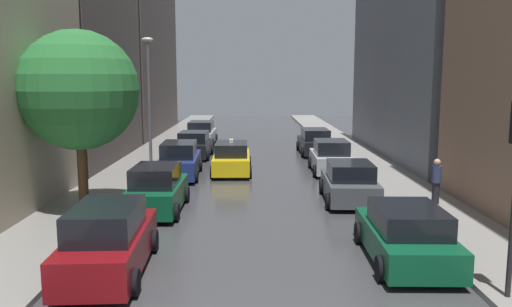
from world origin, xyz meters
name	(u,v)px	position (x,y,z in m)	size (l,w,h in m)	color
ground_plane	(255,160)	(0.00, 24.00, -0.02)	(28.00, 72.00, 0.04)	#3B3B3E
sidewalk_left	(148,159)	(-6.50, 24.00, 0.07)	(3.00, 72.00, 0.15)	gray
sidewalk_right	(361,158)	(6.50, 24.00, 0.07)	(3.00, 72.00, 0.15)	gray
building_left_mid	(65,39)	(-11.00, 23.63, 7.20)	(6.00, 12.23, 14.41)	#564C47
building_left_far	(127,14)	(-11.00, 39.07, 10.45)	(6.00, 17.10, 20.90)	#564C47
building_right_mid	(431,57)	(11.00, 25.48, 6.26)	(6.00, 17.93, 12.52)	slate
parked_car_left_nearest	(108,241)	(-3.83, 5.74, 0.84)	(2.14, 4.66, 1.81)	maroon
parked_car_left_second	(157,190)	(-3.71, 11.82, 0.82)	(2.01, 4.21, 1.76)	#0C4C2D
parked_car_left_third	(180,161)	(-3.80, 18.57, 0.83)	(2.16, 4.72, 1.79)	navy
parked_car_left_fourth	(194,145)	(-3.77, 24.95, 0.77)	(2.22, 4.06, 1.65)	black
parked_car_left_fifth	(201,134)	(-3.92, 31.19, 0.82)	(2.18, 4.72, 1.77)	#B2B7BF
parked_car_right_nearest	(406,235)	(3.96, 6.51, 0.73)	(2.25, 4.48, 1.55)	#0C4C2D
parked_car_right_second	(349,183)	(3.73, 13.29, 0.76)	(2.29, 4.19, 1.63)	#474C51
parked_car_right_third	(331,158)	(3.97, 19.66, 0.81)	(2.16, 4.10, 1.74)	#B2B7BF
parked_car_right_fourth	(315,142)	(3.97, 26.42, 0.78)	(2.09, 4.78, 1.67)	black
taxi_midroad	(232,159)	(-1.23, 19.68, 0.76)	(2.12, 4.62, 1.81)	yellow
pedestrian_foreground	(436,180)	(6.87, 12.34, 1.07)	(0.36, 0.36, 1.74)	black
street_tree_left	(79,90)	(-6.40, 11.76, 4.49)	(4.32, 4.32, 6.51)	#513823
lamp_post_left	(149,94)	(-5.55, 20.19, 4.11)	(0.60, 0.28, 6.87)	#595B60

